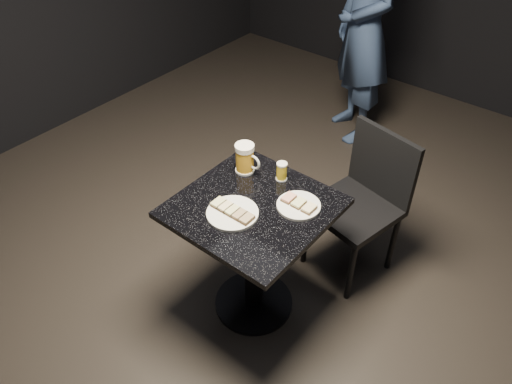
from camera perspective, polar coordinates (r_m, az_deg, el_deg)
floor at (r=2.93m, az=-0.25°, el=-12.60°), size 6.00×6.00×0.00m
plate_large at (r=2.33m, az=-2.71°, el=-2.43°), size 0.25×0.25×0.01m
plate_small at (r=2.37m, az=4.89°, el=-1.56°), size 0.21×0.21×0.01m
patron at (r=3.95m, az=12.34°, el=17.81°), size 0.77×0.73×1.78m
table at (r=2.54m, az=-0.29°, el=-5.63°), size 0.70×0.70×0.75m
beer_mug at (r=2.54m, az=-1.24°, el=3.89°), size 0.15×0.10×0.16m
beer_tumbler at (r=2.50m, az=2.95°, el=2.38°), size 0.06×0.06×0.10m
chair at (r=2.87m, az=12.23°, el=-0.56°), size 0.51×0.51×0.88m
canapes_on_plate_large at (r=2.31m, az=-2.72°, el=-2.13°), size 0.22×0.07×0.02m
canapes_on_plate_small at (r=2.36m, az=4.91°, el=-1.26°), size 0.17×0.07×0.02m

